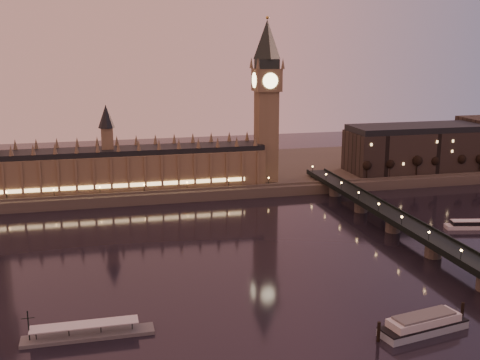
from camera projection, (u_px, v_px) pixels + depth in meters
The scene contains 14 objects.
ground at pixel (225, 260), 267.39m from camera, with size 700.00×700.00×0.00m, color black.
far_embankment at pixel (216, 173), 429.79m from camera, with size 560.00×130.00×6.00m, color #423D35.
palace_of_westminster at pixel (118, 164), 367.69m from camera, with size 180.00×26.62×52.00m.
big_ben at pixel (267, 91), 379.92m from camera, with size 17.68×17.68×104.00m.
westminster_bridge at pixel (411, 233), 287.34m from camera, with size 13.20×260.00×15.30m.
city_block at pixel (451, 145), 431.37m from camera, with size 155.00×45.00×34.00m.
bare_tree_0 at pixel (367, 165), 394.86m from camera, with size 6.11×6.11×12.42m.
bare_tree_1 at pixel (391, 164), 398.83m from camera, with size 6.11×6.11×12.42m.
bare_tree_2 at pixel (415, 163), 402.80m from camera, with size 6.11×6.11×12.42m.
bare_tree_3 at pixel (437, 162), 406.77m from camera, with size 6.11×6.11×12.42m.
bare_tree_4 at pixel (460, 160), 410.74m from camera, with size 6.11×6.11×12.42m.
cruise_boat_b at pixel (469, 225), 311.25m from camera, with size 25.30×11.33×4.53m.
moored_barge at pixel (423, 324), 200.44m from camera, with size 36.12×14.74×6.74m.
pontoon_pier at pixel (88, 334), 197.23m from camera, with size 42.75×7.12×11.40m.
Camera 1 is at (-53.30, -246.86, 94.99)m, focal length 45.00 mm.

